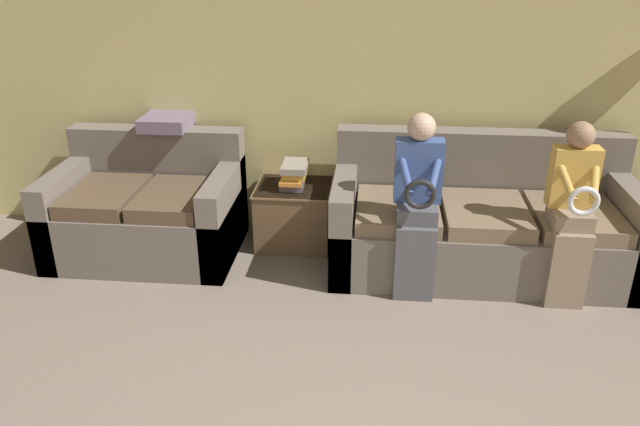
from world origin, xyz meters
The scene contains 8 objects.
wall_back centered at (0.00, 3.33, 1.27)m, with size 7.35×0.06×2.55m.
couch_main centered at (0.70, 2.77, 0.33)m, with size 2.19×0.97×0.96m.
couch_side centered at (-1.85, 2.77, 0.33)m, with size 1.39×0.96×0.91m.
child_left_seated centered at (0.19, 2.36, 0.69)m, with size 0.32×0.38×1.26m.
child_right_seated centered at (1.20, 2.35, 0.68)m, with size 0.30×0.38×1.23m.
side_shelf centered at (-0.73, 3.01, 0.25)m, with size 0.60×0.54×0.49m.
book_stack centered at (-0.73, 3.00, 0.59)m, with size 0.21×0.31×0.20m.
throw_pillow centered at (-1.76, 3.11, 0.96)m, with size 0.37×0.37×0.10m.
Camera 1 is at (-0.09, -1.54, 2.30)m, focal length 35.00 mm.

